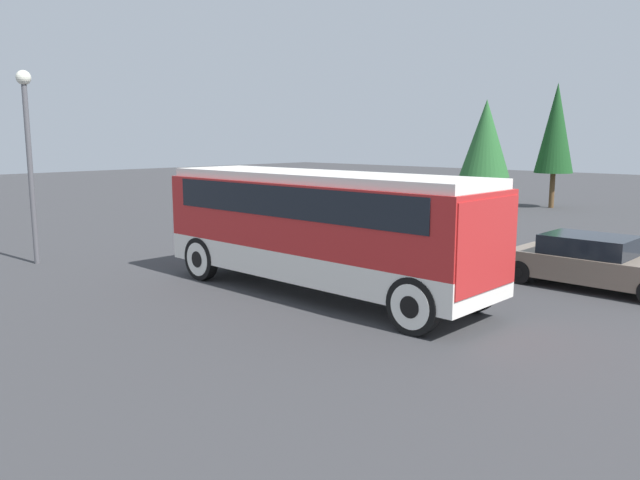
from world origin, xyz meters
name	(u,v)px	position (x,y,z in m)	size (l,w,h in m)	color
ground_plane	(320,293)	(0.00, 0.00, 0.00)	(120.00, 120.00, 0.00)	#38383A
tour_bus	(323,221)	(0.10, 0.00, 1.86)	(9.24, 2.58, 3.07)	silver
parked_car_near	(593,262)	(4.79, 5.36, 0.69)	(4.19, 1.94, 1.39)	#7A6B5B
parked_car_mid	(442,229)	(-1.25, 7.60, 0.71)	(4.21, 1.92, 1.43)	black
lamp_post	(28,139)	(-9.10, -3.34, 3.86)	(0.44, 0.44, 5.91)	#515156
tree_left	(556,129)	(-3.97, 23.17, 4.40)	(2.08, 2.08, 6.88)	brown
tree_center	(486,139)	(-7.21, 21.31, 3.85)	(2.84, 2.84, 6.04)	brown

